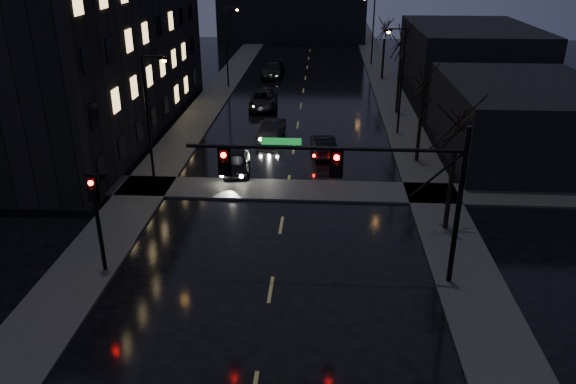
# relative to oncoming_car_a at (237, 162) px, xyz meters

# --- Properties ---
(sidewalk_left) EXTENTS (3.00, 140.00, 0.12)m
(sidewalk_left) POSITION_rel_oncoming_car_a_xyz_m (-5.12, 13.78, -0.64)
(sidewalk_left) COLOR #2D2D2B
(sidewalk_left) RESTS_ON ground
(sidewalk_right) EXTENTS (3.00, 140.00, 0.12)m
(sidewalk_right) POSITION_rel_oncoming_car_a_xyz_m (11.88, 13.78, -0.64)
(sidewalk_right) COLOR #2D2D2B
(sidewalk_right) RESTS_ON ground
(sidewalk_cross) EXTENTS (40.00, 3.00, 0.12)m
(sidewalk_cross) POSITION_rel_oncoming_car_a_xyz_m (3.38, -2.72, -0.64)
(sidewalk_cross) COLOR #2D2D2B
(sidewalk_cross) RESTS_ON ground
(apartment_block) EXTENTS (12.00, 30.00, 12.00)m
(apartment_block) POSITION_rel_oncoming_car_a_xyz_m (-13.12, 8.78, 5.30)
(apartment_block) COLOR black
(apartment_block) RESTS_ON ground
(commercial_right_near) EXTENTS (10.00, 14.00, 5.00)m
(commercial_right_near) POSITION_rel_oncoming_car_a_xyz_m (18.88, 4.78, 1.80)
(commercial_right_near) COLOR black
(commercial_right_near) RESTS_ON ground
(commercial_right_far) EXTENTS (12.00, 18.00, 6.00)m
(commercial_right_far) POSITION_rel_oncoming_car_a_xyz_m (20.38, 26.78, 2.30)
(commercial_right_far) COLOR black
(commercial_right_far) RESTS_ON ground
(far_block) EXTENTS (22.00, 10.00, 8.00)m
(far_block) POSITION_rel_oncoming_car_a_xyz_m (0.38, 56.78, 3.30)
(far_block) COLOR black
(far_block) RESTS_ON ground
(signal_mast) EXTENTS (11.11, 0.41, 7.00)m
(signal_mast) POSITION_rel_oncoming_car_a_xyz_m (7.23, -12.23, 4.17)
(signal_mast) COLOR black
(signal_mast) RESTS_ON ground
(signal_pole_left) EXTENTS (0.35, 0.41, 4.53)m
(signal_pole_left) POSITION_rel_oncoming_car_a_xyz_m (-4.12, -12.23, 2.31)
(signal_pole_left) COLOR black
(signal_pole_left) RESTS_ON ground
(tree_near) EXTENTS (3.52, 3.52, 8.08)m
(tree_near) POSITION_rel_oncoming_car_a_xyz_m (11.78, -7.22, 5.52)
(tree_near) COLOR black
(tree_near) RESTS_ON ground
(tree_mid_a) EXTENTS (3.30, 3.30, 7.58)m
(tree_mid_a) POSITION_rel_oncoming_car_a_xyz_m (11.78, 2.78, 5.13)
(tree_mid_a) COLOR black
(tree_mid_a) RESTS_ON ground
(tree_mid_b) EXTENTS (3.74, 3.74, 8.59)m
(tree_mid_b) POSITION_rel_oncoming_car_a_xyz_m (11.78, 14.78, 5.91)
(tree_mid_b) COLOR black
(tree_mid_b) RESTS_ON ground
(tree_far) EXTENTS (3.43, 3.43, 7.88)m
(tree_far) POSITION_rel_oncoming_car_a_xyz_m (11.78, 28.78, 5.36)
(tree_far) COLOR black
(tree_far) RESTS_ON ground
(streetlight_l_near) EXTENTS (1.53, 0.28, 8.00)m
(streetlight_l_near) POSITION_rel_oncoming_car_a_xyz_m (-4.20, -3.22, 4.07)
(streetlight_l_near) COLOR black
(streetlight_l_near) RESTS_ON ground
(streetlight_l_far) EXTENTS (1.53, 0.28, 8.00)m
(streetlight_l_far) POSITION_rel_oncoming_car_a_xyz_m (-4.20, 23.78, 4.07)
(streetlight_l_far) COLOR black
(streetlight_l_far) RESTS_ON ground
(streetlight_r_mid) EXTENTS (1.53, 0.28, 8.00)m
(streetlight_r_mid) POSITION_rel_oncoming_car_a_xyz_m (10.96, 8.78, 4.07)
(streetlight_r_mid) COLOR black
(streetlight_r_mid) RESTS_ON ground
(streetlight_r_far) EXTENTS (1.53, 0.28, 8.00)m
(streetlight_r_far) POSITION_rel_oncoming_car_a_xyz_m (10.96, 36.78, 4.07)
(streetlight_r_far) COLOR black
(streetlight_r_far) RESTS_ON ground
(oncoming_car_a) EXTENTS (2.06, 4.26, 1.40)m
(oncoming_car_a) POSITION_rel_oncoming_car_a_xyz_m (0.00, 0.00, 0.00)
(oncoming_car_a) COLOR black
(oncoming_car_a) RESTS_ON ground
(oncoming_car_b) EXTENTS (2.00, 4.33, 1.37)m
(oncoming_car_b) POSITION_rel_oncoming_car_a_xyz_m (1.58, 7.13, -0.01)
(oncoming_car_b) COLOR black
(oncoming_car_b) RESTS_ON ground
(oncoming_car_c) EXTENTS (2.93, 5.65, 1.52)m
(oncoming_car_c) POSITION_rel_oncoming_car_a_xyz_m (0.06, 15.84, 0.06)
(oncoming_car_c) COLOR black
(oncoming_car_c) RESTS_ON ground
(oncoming_car_d) EXTENTS (2.53, 5.65, 1.61)m
(oncoming_car_d) POSITION_rel_oncoming_car_a_xyz_m (-0.28, 29.11, 0.10)
(oncoming_car_d) COLOR black
(oncoming_car_d) RESTS_ON ground
(lead_car) EXTENTS (1.98, 4.33, 1.38)m
(lead_car) POSITION_rel_oncoming_car_a_xyz_m (5.49, 3.76, -0.01)
(lead_car) COLOR black
(lead_car) RESTS_ON ground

